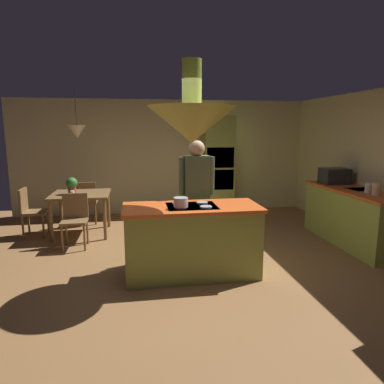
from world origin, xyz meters
The scene contains 18 objects.
ground centered at (0.00, 0.00, 0.00)m, with size 8.16×8.16×0.00m, color olive.
wall_back centered at (0.00, 3.45, 1.27)m, with size 6.80×0.10×2.55m, color beige.
kitchen_island centered at (0.00, -0.20, 0.47)m, with size 1.77×0.79×0.95m.
counter_run_right centered at (2.84, 0.60, 0.47)m, with size 0.73×2.09×0.93m.
oven_tower centered at (1.10, 3.04, 1.10)m, with size 0.66×0.62×2.19m.
dining_table centered at (-1.70, 1.90, 0.66)m, with size 1.01×0.95×0.76m.
person_at_island centered at (0.18, 0.46, 1.01)m, with size 0.53×0.23×1.74m.
range_hood centered at (0.00, -0.20, 1.98)m, with size 1.10×1.10×1.00m.
pendant_light_over_table centered at (-1.70, 1.90, 1.86)m, with size 0.32×0.32×0.82m.
chair_facing_island centered at (-1.70, 1.20, 0.50)m, with size 0.40×0.40×0.87m.
chair_by_back_wall centered at (-1.70, 2.60, 0.50)m, with size 0.40×0.40×0.87m.
chair_at_corner centered at (-2.58, 1.90, 0.50)m, with size 0.40×0.40×0.87m.
potted_plant_on_table centered at (-1.84, 1.85, 0.93)m, with size 0.20×0.20×0.30m.
cup_on_table centered at (-1.80, 1.66, 0.81)m, with size 0.07×0.07×0.09m, color white.
canister_flour centered at (2.84, 0.09, 1.02)m, with size 0.13×0.13×0.19m, color #E0B78C.
canister_sugar centered at (2.84, 0.27, 1.00)m, with size 0.11×0.11×0.15m, color silver.
microwave_on_counter centered at (2.84, 1.22, 1.07)m, with size 0.46×0.36×0.28m, color #232326.
cooking_pot_on_cooktop centered at (-0.16, -0.33, 1.01)m, with size 0.18×0.18×0.12m, color #B2B2B7.
Camera 1 is at (-0.69, -4.50, 1.90)m, focal length 32.44 mm.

